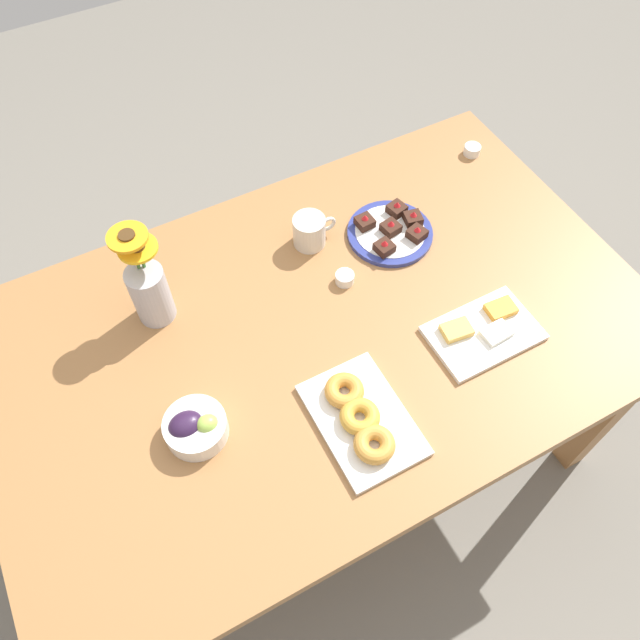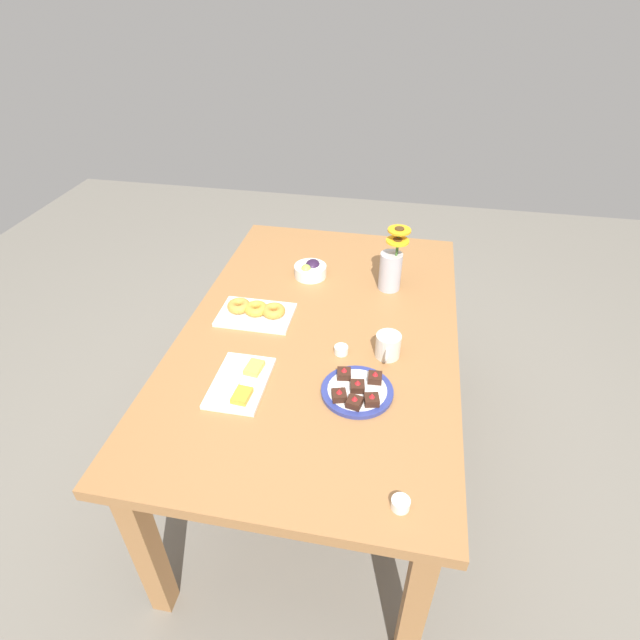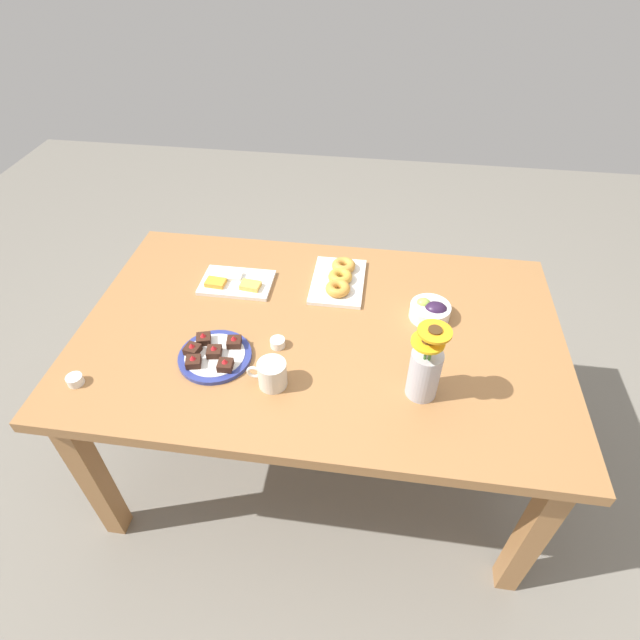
% 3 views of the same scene
% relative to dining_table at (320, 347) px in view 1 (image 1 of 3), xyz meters
% --- Properties ---
extents(ground_plane, '(6.00, 6.00, 0.00)m').
position_rel_dining_table_xyz_m(ground_plane, '(0.00, 0.00, -0.65)').
color(ground_plane, slate).
extents(dining_table, '(1.60, 1.00, 0.74)m').
position_rel_dining_table_xyz_m(dining_table, '(0.00, 0.00, 0.00)').
color(dining_table, '#9E6B3D').
rests_on(dining_table, ground_plane).
extents(coffee_mug, '(0.12, 0.09, 0.09)m').
position_rel_dining_table_xyz_m(coffee_mug, '(0.11, 0.26, 0.13)').
color(coffee_mug, beige).
rests_on(coffee_mug, dining_table).
extents(grape_bowl, '(0.14, 0.14, 0.07)m').
position_rel_dining_table_xyz_m(grape_bowl, '(-0.36, -0.11, 0.12)').
color(grape_bowl, white).
rests_on(grape_bowl, dining_table).
extents(cheese_platter, '(0.26, 0.17, 0.03)m').
position_rel_dining_table_xyz_m(cheese_platter, '(0.34, -0.19, 0.10)').
color(cheese_platter, white).
rests_on(cheese_platter, dining_table).
extents(croissant_platter, '(0.19, 0.28, 0.05)m').
position_rel_dining_table_xyz_m(croissant_platter, '(-0.04, -0.26, 0.10)').
color(croissant_platter, white).
rests_on(croissant_platter, dining_table).
extents(jam_cup_honey, '(0.05, 0.05, 0.03)m').
position_rel_dining_table_xyz_m(jam_cup_honey, '(0.12, 0.10, 0.10)').
color(jam_cup_honey, white).
rests_on(jam_cup_honey, dining_table).
extents(jam_cup_berry, '(0.05, 0.05, 0.03)m').
position_rel_dining_table_xyz_m(jam_cup_berry, '(0.69, 0.34, 0.10)').
color(jam_cup_berry, white).
rests_on(jam_cup_berry, dining_table).
extents(dessert_plate, '(0.23, 0.23, 0.05)m').
position_rel_dining_table_xyz_m(dessert_plate, '(0.31, 0.18, 0.10)').
color(dessert_plate, navy).
rests_on(dessert_plate, dining_table).
extents(flower_vase, '(0.10, 0.11, 0.27)m').
position_rel_dining_table_xyz_m(flower_vase, '(-0.33, 0.23, 0.18)').
color(flower_vase, '#B2B2BC').
rests_on(flower_vase, dining_table).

